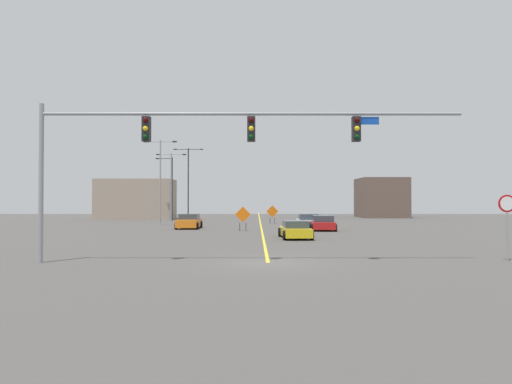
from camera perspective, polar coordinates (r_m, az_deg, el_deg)
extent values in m
plane|color=#4C4947|center=(19.60, 1.57, -8.69)|extent=(139.73, 139.73, 0.00)
cube|color=yellow|center=(58.30, 0.58, -3.60)|extent=(0.16, 77.63, 0.01)
cylinder|color=gray|center=(21.43, -24.86, 1.02)|extent=(0.20, 0.20, 6.69)
cylinder|color=gray|center=(19.76, -0.51, 9.59)|extent=(17.67, 0.14, 0.14)
cube|color=black|center=(20.19, -13.26, 7.54)|extent=(0.34, 0.32, 1.05)
sphere|color=#3A0503|center=(20.08, -13.37, 8.60)|extent=(0.22, 0.22, 0.22)
sphere|color=yellow|center=(20.03, -13.37, 7.61)|extent=(0.22, 0.22, 0.22)
sphere|color=black|center=(19.98, -13.38, 6.62)|extent=(0.22, 0.22, 0.22)
cube|color=black|center=(19.65, -0.51, 7.75)|extent=(0.34, 0.32, 1.05)
sphere|color=#3A0503|center=(19.54, -0.51, 8.84)|extent=(0.22, 0.22, 0.22)
sphere|color=yellow|center=(19.49, -0.51, 7.82)|extent=(0.22, 0.22, 0.22)
sphere|color=black|center=(19.44, -0.51, 6.80)|extent=(0.22, 0.22, 0.22)
cube|color=black|center=(20.10, 12.31, 7.57)|extent=(0.34, 0.32, 1.05)
sphere|color=#3A0503|center=(19.99, 12.41, 8.64)|extent=(0.22, 0.22, 0.22)
sphere|color=yellow|center=(19.94, 12.41, 7.64)|extent=(0.22, 0.22, 0.22)
sphere|color=black|center=(19.89, 12.41, 6.65)|extent=(0.22, 0.22, 0.22)
cube|color=#1447B7|center=(20.25, 13.45, 8.53)|extent=(1.10, 0.03, 0.32)
cylinder|color=gray|center=(22.75, 28.62, -4.85)|extent=(0.07, 0.07, 2.09)
cylinder|color=#B20F14|center=(22.70, 28.59, -1.26)|extent=(0.76, 0.03, 0.76)
cylinder|color=white|center=(22.68, 28.61, -1.26)|extent=(0.61, 0.01, 0.61)
cylinder|color=gray|center=(49.75, -11.62, 1.13)|extent=(0.16, 0.16, 8.96)
cylinder|color=gray|center=(50.26, -12.44, 6.07)|extent=(1.49, 0.08, 0.08)
cube|color=#262628|center=(50.43, -13.27, 6.05)|extent=(0.44, 0.24, 0.14)
cylinder|color=gray|center=(49.96, -10.76, 6.10)|extent=(1.49, 0.08, 0.08)
cube|color=#262628|center=(49.83, -9.91, 6.12)|extent=(0.44, 0.24, 0.14)
cylinder|color=gray|center=(58.83, -10.32, 0.58)|extent=(0.16, 0.16, 8.51)
cylinder|color=gray|center=(59.24, -11.09, 4.54)|extent=(1.64, 0.08, 0.08)
cube|color=#262628|center=(59.41, -11.87, 4.53)|extent=(0.44, 0.24, 0.14)
cylinder|color=gray|center=(58.95, -9.52, 4.57)|extent=(1.64, 0.08, 0.08)
cube|color=#262628|center=(58.82, -8.72, 4.58)|extent=(0.44, 0.24, 0.14)
cylinder|color=black|center=(66.17, -8.26, 1.04)|extent=(0.16, 0.16, 9.99)
cylinder|color=black|center=(66.67, -9.05, 5.20)|extent=(1.88, 0.08, 0.08)
cube|color=#262628|center=(66.82, -9.85, 5.19)|extent=(0.44, 0.24, 0.14)
cylinder|color=black|center=(66.40, -7.44, 5.22)|extent=(1.88, 0.08, 0.08)
cube|color=#262628|center=(66.28, -6.63, 5.23)|extent=(0.44, 0.24, 0.14)
cylinder|color=black|center=(61.23, -10.22, 0.38)|extent=(0.16, 0.16, 8.22)
cylinder|color=black|center=(61.63, -11.08, 4.06)|extent=(1.91, 0.08, 0.08)
cube|color=#262628|center=(61.83, -11.95, 4.05)|extent=(0.44, 0.24, 0.14)
cube|color=orange|center=(52.26, 2.11, -2.40)|extent=(1.36, 0.29, 1.38)
cylinder|color=black|center=(52.24, 1.82, -3.54)|extent=(0.05, 0.05, 0.66)
cylinder|color=black|center=(52.36, 2.39, -3.54)|extent=(0.05, 0.05, 0.66)
cube|color=orange|center=(39.77, -1.55, -2.78)|extent=(1.36, 0.16, 1.36)
cylinder|color=black|center=(39.80, -1.93, -4.29)|extent=(0.05, 0.05, 0.70)
cylinder|color=black|center=(39.83, -1.17, -4.29)|extent=(0.05, 0.05, 0.70)
cube|color=gold|center=(32.09, 4.92, -4.89)|extent=(2.00, 4.38, 0.58)
cube|color=#333D47|center=(31.84, 4.97, -3.97)|extent=(1.70, 2.02, 0.48)
cylinder|color=black|center=(33.71, 6.08, -4.93)|extent=(0.25, 0.65, 0.64)
cylinder|color=black|center=(33.48, 3.05, -4.96)|extent=(0.25, 0.65, 0.64)
cylinder|color=black|center=(30.75, 6.95, -5.30)|extent=(0.25, 0.65, 0.64)
cylinder|color=black|center=(30.50, 3.63, -5.34)|extent=(0.25, 0.65, 0.64)
cube|color=red|center=(40.74, 8.29, -4.06)|extent=(2.13, 3.94, 0.60)
cube|color=#333D47|center=(40.52, 8.31, -3.26)|extent=(1.83, 2.11, 0.55)
cylinder|color=black|center=(42.17, 9.43, -4.14)|extent=(0.26, 0.65, 0.64)
cylinder|color=black|center=(42.02, 6.83, -4.16)|extent=(0.26, 0.65, 0.64)
cylinder|color=black|center=(39.51, 9.83, -4.35)|extent=(0.26, 0.65, 0.64)
cylinder|color=black|center=(39.34, 7.06, -4.37)|extent=(0.26, 0.65, 0.64)
cube|color=white|center=(44.25, 6.48, -3.79)|extent=(1.96, 4.11, 0.64)
cube|color=#333D47|center=(44.02, 6.50, -3.04)|extent=(1.75, 2.36, 0.54)
cylinder|color=black|center=(45.78, 7.49, -3.90)|extent=(0.23, 0.64, 0.64)
cylinder|color=black|center=(45.60, 5.09, -3.92)|extent=(0.23, 0.64, 0.64)
cylinder|color=black|center=(42.95, 7.95, -4.09)|extent=(0.23, 0.64, 0.64)
cylinder|color=black|center=(42.75, 5.39, -4.11)|extent=(0.23, 0.64, 0.64)
cube|color=orange|center=(43.51, -8.17, -3.80)|extent=(1.89, 4.17, 0.69)
cube|color=#333D47|center=(43.69, -8.12, -3.01)|extent=(1.70, 2.23, 0.51)
cylinder|color=black|center=(42.24, -9.72, -4.13)|extent=(0.22, 0.64, 0.64)
cylinder|color=black|center=(41.95, -7.19, -4.16)|extent=(0.22, 0.64, 0.64)
cylinder|color=black|center=(45.10, -9.08, -3.94)|extent=(0.22, 0.64, 0.64)
cylinder|color=black|center=(44.84, -6.70, -3.96)|extent=(0.22, 0.64, 0.64)
cube|color=brown|center=(73.78, 15.22, -0.69)|extent=(6.82, 7.50, 6.03)
cube|color=gray|center=(66.71, -14.47, -0.87)|extent=(10.43, 5.35, 5.54)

